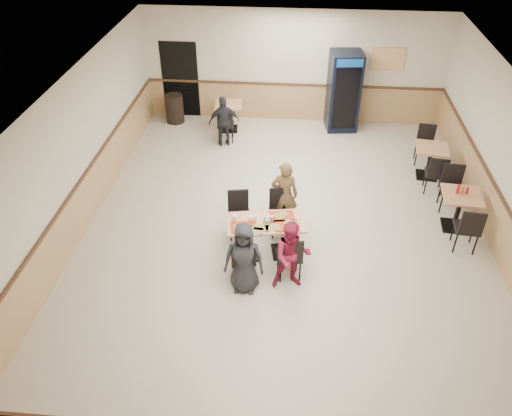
# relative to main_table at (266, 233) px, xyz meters

# --- Properties ---
(ground) EXTENTS (10.00, 10.00, 0.00)m
(ground) POSITION_rel_main_table_xyz_m (0.33, 0.78, -0.51)
(ground) COLOR beige
(ground) RESTS_ON ground
(room_shell) EXTENTS (10.00, 10.00, 10.00)m
(room_shell) POSITION_rel_main_table_xyz_m (2.10, 3.33, 0.07)
(room_shell) COLOR silver
(room_shell) RESTS_ON ground
(main_table) EXTENTS (1.52, 0.95, 0.76)m
(main_table) POSITION_rel_main_table_xyz_m (0.00, 0.00, 0.00)
(main_table) COLOR black
(main_table) RESTS_ON ground
(main_chairs) EXTENTS (1.53, 1.86, 0.96)m
(main_chairs) POSITION_rel_main_table_xyz_m (-0.05, -0.01, -0.02)
(main_chairs) COLOR black
(main_chairs) RESTS_ON ground
(diner_woman_left) EXTENTS (0.68, 0.45, 1.38)m
(diner_woman_left) POSITION_rel_main_table_xyz_m (-0.30, -0.93, 0.18)
(diner_woman_left) COLOR #212227
(diner_woman_left) RESTS_ON ground
(diner_woman_right) EXTENTS (0.73, 0.62, 1.35)m
(diner_woman_right) POSITION_rel_main_table_xyz_m (0.50, -0.79, 0.17)
(diner_woman_right) COLOR maroon
(diner_woman_right) RESTS_ON ground
(diner_man_opposite) EXTENTS (0.53, 0.35, 1.46)m
(diner_man_opposite) POSITION_rel_main_table_xyz_m (0.30, 0.93, 0.23)
(diner_man_opposite) COLOR brown
(diner_man_opposite) RESTS_ON ground
(lone_diner) EXTENTS (0.83, 0.52, 1.31)m
(lone_diner) POSITION_rel_main_table_xyz_m (-1.35, 4.13, 0.15)
(lone_diner) COLOR #212227
(lone_diner) RESTS_ON ground
(tabletop_clutter) EXTENTS (1.26, 0.78, 0.12)m
(tabletop_clutter) POSITION_rel_main_table_xyz_m (0.00, -0.07, 0.28)
(tabletop_clutter) COLOR #B72E0C
(tabletop_clutter) RESTS_ON main_table
(side_table_near) EXTENTS (0.80, 0.80, 0.79)m
(side_table_near) POSITION_rel_main_table_xyz_m (3.75, 1.14, 0.02)
(side_table_near) COLOR black
(side_table_near) RESTS_ON ground
(side_table_near_chair_south) EXTENTS (0.51, 0.51, 1.00)m
(side_table_near_chair_south) POSITION_rel_main_table_xyz_m (3.75, 0.51, -0.00)
(side_table_near_chair_south) COLOR black
(side_table_near_chair_south) RESTS_ON ground
(side_table_near_chair_north) EXTENTS (0.51, 0.51, 1.00)m
(side_table_near_chair_north) POSITION_rel_main_table_xyz_m (3.75, 1.78, -0.00)
(side_table_near_chair_north) COLOR black
(side_table_near_chair_north) RESTS_ON ground
(side_table_far) EXTENTS (0.79, 0.79, 0.76)m
(side_table_far) POSITION_rel_main_table_xyz_m (3.55, 3.05, 0.00)
(side_table_far) COLOR black
(side_table_far) RESTS_ON ground
(side_table_far_chair_south) EXTENTS (0.50, 0.50, 0.97)m
(side_table_far_chair_south) POSITION_rel_main_table_xyz_m (3.55, 2.44, -0.02)
(side_table_far_chair_south) COLOR black
(side_table_far_chair_south) RESTS_ON ground
(side_table_far_chair_north) EXTENTS (0.50, 0.50, 0.97)m
(side_table_far_chair_north) POSITION_rel_main_table_xyz_m (3.55, 3.66, -0.02)
(side_table_far_chair_north) COLOR black
(side_table_far_chair_north) RESTS_ON ground
(condiment_caddy) EXTENTS (0.23, 0.06, 0.20)m
(condiment_caddy) POSITION_rel_main_table_xyz_m (3.72, 1.19, 0.37)
(condiment_caddy) COLOR red
(condiment_caddy) RESTS_ON side_table_near
(back_table) EXTENTS (0.76, 0.76, 0.75)m
(back_table) POSITION_rel_main_table_xyz_m (-1.35, 4.98, -0.01)
(back_table) COLOR black
(back_table) RESTS_ON ground
(back_table_chair_lone) EXTENTS (0.48, 0.48, 0.95)m
(back_table_chair_lone) POSITION_rel_main_table_xyz_m (-1.35, 4.38, -0.03)
(back_table_chair_lone) COLOR black
(back_table_chair_lone) RESTS_ON ground
(pepsi_cooler) EXTENTS (0.87, 0.88, 2.08)m
(pepsi_cooler) POSITION_rel_main_table_xyz_m (1.65, 5.37, 0.53)
(pepsi_cooler) COLOR black
(pepsi_cooler) RESTS_ON ground
(trash_bin) EXTENTS (0.50, 0.50, 0.78)m
(trash_bin) POSITION_rel_main_table_xyz_m (-2.90, 5.33, -0.11)
(trash_bin) COLOR black
(trash_bin) RESTS_ON ground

